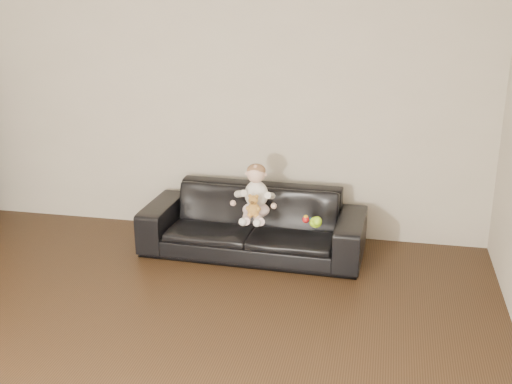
% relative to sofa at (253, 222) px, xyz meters
% --- Properties ---
extents(wall_back, '(5.00, 0.00, 5.00)m').
position_rel_sofa_xyz_m(wall_back, '(-0.48, 0.50, 1.02)').
color(wall_back, '#C0B6A1').
rests_on(wall_back, ground).
extents(sofa, '(1.92, 0.80, 0.55)m').
position_rel_sofa_xyz_m(sofa, '(0.00, 0.00, 0.00)').
color(sofa, black).
rests_on(sofa, floor).
extents(baby, '(0.35, 0.42, 0.46)m').
position_rel_sofa_xyz_m(baby, '(0.04, -0.10, 0.29)').
color(baby, '#FCD6D5').
rests_on(baby, sofa).
extents(teddy_bear, '(0.12, 0.12, 0.19)m').
position_rel_sofa_xyz_m(teddy_bear, '(0.05, -0.24, 0.24)').
color(teddy_bear, '#BA8235').
rests_on(teddy_bear, sofa).
extents(toy_green, '(0.14, 0.15, 0.09)m').
position_rel_sofa_xyz_m(toy_green, '(0.56, -0.23, 0.13)').
color(toy_green, '#A0E51B').
rests_on(toy_green, sofa).
extents(toy_rattle, '(0.06, 0.06, 0.06)m').
position_rel_sofa_xyz_m(toy_rattle, '(0.47, -0.15, 0.12)').
color(toy_rattle, red).
rests_on(toy_rattle, sofa).
extents(toy_blue_disc, '(0.11, 0.11, 0.01)m').
position_rel_sofa_xyz_m(toy_blue_disc, '(0.52, -0.09, 0.09)').
color(toy_blue_disc, blue).
rests_on(toy_blue_disc, sofa).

